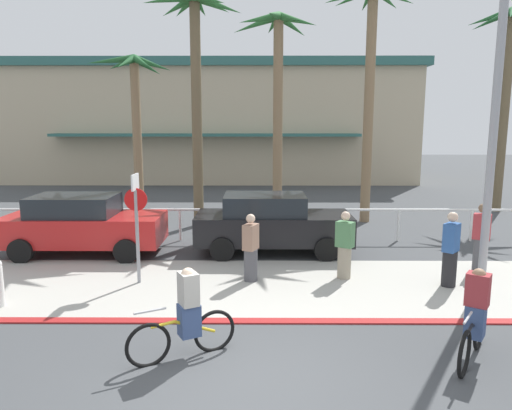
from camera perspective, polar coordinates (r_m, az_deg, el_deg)
The scene contains 20 objects.
ground_plane at distance 16.75m, azimuth -0.32°, elevation -3.01°, with size 80.00×80.00×0.00m, color #424447.
sidewalk_strip at distance 11.17m, azimuth -0.66°, elevation -9.55°, with size 44.00×4.00×0.02m, color #ADAAA0.
curb_paint at distance 9.30m, azimuth -0.87°, elevation -13.60°, with size 44.00×0.24×0.03m, color maroon.
building_backdrop at distance 32.55m, azimuth -5.16°, elevation 9.77°, with size 25.90×9.55×7.42m.
rail_fence at distance 15.11m, azimuth -0.38°, elevation -1.17°, with size 18.45×0.08×1.04m.
stop_sign_bike_lane at distance 11.27m, azimuth -14.01°, elevation -0.89°, with size 0.52×0.56×2.56m.
streetlight_curb at distance 11.37m, azimuth 27.17°, elevation 11.60°, with size 0.24×2.54×7.50m.
palm_tree_2 at distance 20.14m, azimuth -14.19°, elevation 12.50°, with size 3.19×3.32×6.34m.
palm_tree_3 at distance 17.40m, azimuth -7.24°, elevation 17.80°, with size 3.37×3.55×8.05m.
palm_tree_4 at distance 18.51m, azimuth 2.52°, elevation 16.01°, with size 3.22×3.36×7.68m.
palm_tree_5 at distance 18.53m, azimuth 13.42°, elevation 17.81°, with size 3.24×3.61×8.49m.
palm_tree_6 at distance 22.66m, azimuth 27.87°, elevation 15.33°, with size 3.57×3.81×8.24m.
car_red_1 at distance 14.44m, azimuth -19.91°, elevation -2.14°, with size 4.40×2.02×1.69m.
car_black_2 at distance 13.75m, azimuth 1.84°, elevation -2.13°, with size 4.40×2.02×1.69m.
cyclist_black_0 at distance 8.46m, azimuth 24.55°, elevation -11.99°, with size 1.09×1.53×1.50m.
cyclist_yellow_1 at distance 7.86m, azimuth -8.28°, elevation -12.84°, with size 1.63×0.91×1.50m.
pedestrian_0 at distance 11.28m, azimuth -0.65°, elevation -5.45°, with size 0.42×0.47×1.62m.
pedestrian_1 at distance 11.74m, azimuth 22.06°, elevation -5.25°, with size 0.46×0.47×1.74m.
pedestrian_2 at distance 11.65m, azimuth 10.47°, elevation -5.06°, with size 0.48×0.44×1.64m.
pedestrian_3 at distance 13.26m, azimuth 25.12°, elevation -3.81°, with size 0.48×0.44×1.73m.
Camera 1 is at (0.19, -6.34, 3.70)m, focal length 33.71 mm.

